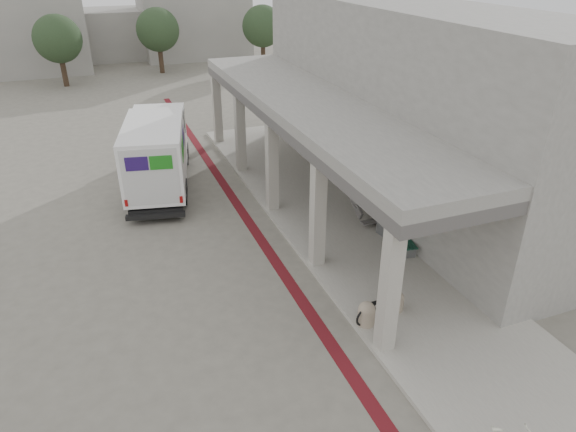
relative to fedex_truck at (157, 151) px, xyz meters
name	(u,v)px	position (x,y,z in m)	size (l,w,h in m)	color
ground	(256,289)	(1.42, -8.15, -1.53)	(120.00, 120.00, 0.00)	#6B655B
bike_lane_stripe	(267,248)	(2.42, -6.15, -1.53)	(0.35, 40.00, 0.01)	maroon
sidewalk	(379,260)	(5.42, -8.15, -1.47)	(4.40, 28.00, 0.12)	#9F9A8E
transit_building	(392,108)	(8.25, -3.65, 1.87)	(7.60, 17.00, 7.00)	gray
distant_backdrop	(88,30)	(-1.43, 27.74, 1.17)	(28.00, 10.00, 6.50)	gray
tree_left	(58,39)	(-3.58, 19.85, 1.65)	(3.20, 3.20, 4.80)	#38281C
tree_mid	(158,30)	(3.42, 21.85, 1.65)	(3.20, 3.20, 4.80)	#38281C
tree_right	(263,26)	(11.42, 20.85, 1.65)	(3.20, 3.20, 4.80)	#38281C
fedex_truck	(157,151)	(0.00, 0.00, 0.00)	(3.36, 7.03, 2.88)	black
bench	(402,239)	(6.45, -7.77, -1.13)	(0.64, 1.71, 0.39)	slate
bollard_near	(366,313)	(3.52, -10.76, -1.09)	(0.44, 0.44, 0.66)	tan
bollard_far	(397,301)	(4.55, -10.53, -1.14)	(0.37, 0.37, 0.56)	gray
utility_cabinet	(389,221)	(6.42, -6.96, -0.90)	(0.46, 0.62, 1.03)	slate
bicycle_black	(378,305)	(3.92, -10.65, -1.01)	(0.53, 1.53, 0.80)	black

